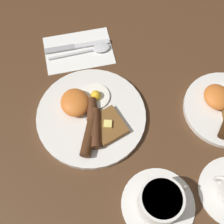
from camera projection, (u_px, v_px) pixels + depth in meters
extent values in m
plane|color=#4C301C|center=(91.00, 117.00, 0.82)|extent=(3.00, 3.00, 0.00)
cylinder|color=silver|center=(91.00, 116.00, 0.81)|extent=(0.28, 0.28, 0.01)
cylinder|color=white|center=(95.00, 96.00, 0.82)|extent=(0.08, 0.08, 0.01)
sphere|color=yellow|center=(96.00, 95.00, 0.82)|extent=(0.03, 0.03, 0.03)
ellipsoid|color=orange|center=(75.00, 102.00, 0.80)|extent=(0.08, 0.07, 0.04)
cylinder|color=#3F2210|center=(90.00, 135.00, 0.76)|extent=(0.11, 0.07, 0.03)
cylinder|color=#482615|center=(94.00, 129.00, 0.77)|extent=(0.11, 0.05, 0.03)
cylinder|color=#4A2715|center=(90.00, 119.00, 0.78)|extent=(0.11, 0.05, 0.03)
cube|color=brown|center=(108.00, 126.00, 0.78)|extent=(0.10, 0.10, 0.01)
cube|color=#F4E072|center=(108.00, 124.00, 0.77)|extent=(0.03, 0.03, 0.01)
ellipsoid|color=orange|center=(217.00, 97.00, 0.81)|extent=(0.08, 0.07, 0.03)
cylinder|color=silver|center=(158.00, 204.00, 0.71)|extent=(0.17, 0.17, 0.01)
cylinder|color=silver|center=(160.00, 201.00, 0.68)|extent=(0.10, 0.10, 0.06)
cylinder|color=#56331E|center=(162.00, 198.00, 0.65)|extent=(0.09, 0.09, 0.00)
torus|color=silver|center=(180.00, 191.00, 0.69)|extent=(0.02, 0.04, 0.04)
torus|color=silver|center=(222.00, 181.00, 0.70)|extent=(0.03, 0.04, 0.04)
cube|color=white|center=(79.00, 50.00, 0.91)|extent=(0.15, 0.20, 0.01)
cube|color=silver|center=(92.00, 44.00, 0.92)|extent=(0.02, 0.11, 0.00)
cube|color=#9E9EA3|center=(60.00, 49.00, 0.91)|extent=(0.02, 0.09, 0.01)
ellipsoid|color=silver|center=(101.00, 48.00, 0.91)|extent=(0.04, 0.05, 0.01)
cube|color=silver|center=(71.00, 54.00, 0.90)|extent=(0.01, 0.13, 0.00)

